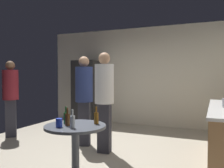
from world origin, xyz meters
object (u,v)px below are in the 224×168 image
Objects in this scene: beer_bottle_amber at (96,118)px; person_in_white_shirt at (104,94)px; beer_bottle_green at (66,117)px; beer_bottle_brown at (67,119)px; plastic_cup_blue at (59,123)px; person_in_navy_shirt at (84,93)px; beer_bottle_clear at (72,121)px; foreground_table at (75,133)px; person_in_maroon_shirt at (11,93)px; refrigerator at (87,92)px.

beer_bottle_amber is 1.10m from person_in_white_shirt.
beer_bottle_brown is at bearing -47.12° from beer_bottle_green.
plastic_cup_blue is 1.71m from person_in_navy_shirt.
beer_bottle_clear is at bearing 7.47° from plastic_cup_blue.
beer_bottle_green is 0.30m from beer_bottle_clear.
beer_bottle_green is 1.49m from person_in_navy_shirt.
person_in_white_shirt is (0.55, -0.22, 0.02)m from person_in_navy_shirt.
beer_bottle_amber and beer_bottle_clear have the same top height.
person_in_navy_shirt is (-0.69, 1.41, 0.40)m from foreground_table.
person_in_maroon_shirt reaches higher than plastic_cup_blue.
person_in_navy_shirt is at bearing 115.70° from beer_bottle_clear.
person_in_maroon_shirt is (-2.75, 1.14, 0.18)m from beer_bottle_amber.
plastic_cup_blue is 1.40m from person_in_white_shirt.
person_in_maroon_shirt is at bearing -99.01° from person_in_white_shirt.
beer_bottle_amber is 1.00× the size of beer_bottle_green.
person_in_navy_shirt reaches higher than plastic_cup_blue.
person_in_navy_shirt reaches higher than beer_bottle_clear.
beer_bottle_amber is at bearing 40.08° from beer_bottle_brown.
foreground_table is 0.47× the size of person_in_maroon_shirt.
foreground_table is 0.26m from beer_bottle_clear.
beer_bottle_brown is (-0.08, -0.06, 0.19)m from foreground_table.
beer_bottle_clear is (-0.15, -0.34, 0.00)m from beer_bottle_amber.
beer_bottle_brown is 1.61m from person_in_navy_shirt.
foreground_table is (1.72, -3.34, -0.27)m from refrigerator.
foreground_table is at bearing -62.78° from refrigerator.
person_in_navy_shirt is at bearing 109.79° from plastic_cup_blue.
beer_bottle_amber is (0.21, 0.18, 0.19)m from foreground_table.
foreground_table is 1.62m from person_in_navy_shirt.
plastic_cup_blue is 0.06× the size of person_in_white_shirt.
person_in_navy_shirt is at bearing 126.41° from beer_bottle_amber.
plastic_cup_blue is 2.85m from person_in_maroon_shirt.
beer_bottle_green is 0.13× the size of person_in_white_shirt.
refrigerator reaches higher than plastic_cup_blue.
beer_bottle_amber is 2.09× the size of plastic_cup_blue.
beer_bottle_clear is (0.06, -0.16, 0.19)m from foreground_table.
person_in_maroon_shirt reaches higher than beer_bottle_amber.
person_in_maroon_shirt is at bearing -105.11° from person_in_navy_shirt.
foreground_table is at bearing -11.04° from beer_bottle_green.
person_in_maroon_shirt reaches higher than foreground_table.
beer_bottle_brown is 1.00× the size of beer_bottle_green.
refrigerator is 1.06× the size of person_in_maroon_shirt.
beer_bottle_green is (-0.38, -0.15, 0.00)m from beer_bottle_amber.
refrigerator reaches higher than foreground_table.
person_in_navy_shirt reaches higher than beer_bottle_green.
beer_bottle_amber is 1.00× the size of beer_bottle_brown.
refrigerator is 3.78m from beer_bottle_brown.
beer_bottle_brown is 0.17m from beer_bottle_clear.
beer_bottle_amber is 0.38m from beer_bottle_brown.
beer_bottle_green is at bearing 21.29° from person_in_maroon_shirt.
refrigerator reaches higher than beer_bottle_clear.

